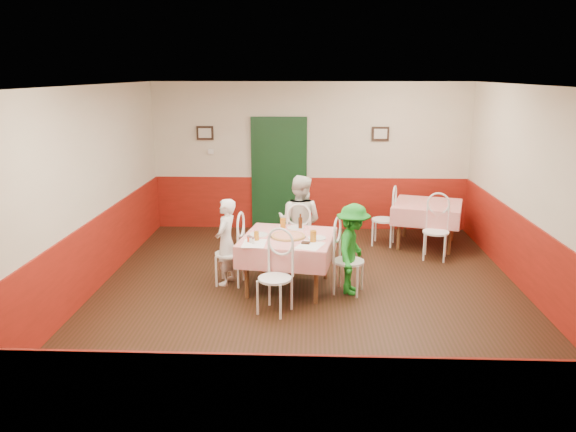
{
  "coord_description": "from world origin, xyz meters",
  "views": [
    {
      "loc": [
        0.01,
        -7.13,
        2.96
      ],
      "look_at": [
        -0.3,
        0.32,
        1.05
      ],
      "focal_mm": 35.0,
      "sensor_mm": 36.0,
      "label": 1
    }
  ],
  "objects_px": {
    "main_table": "(288,263)",
    "wallet": "(306,243)",
    "chair_right": "(349,261)",
    "diner_far": "(300,222)",
    "glass_b": "(313,236)",
    "pizza": "(288,236)",
    "chair_second_b": "(436,232)",
    "chair_second_a": "(384,220)",
    "diner_left": "(226,242)",
    "second_table": "(426,224)",
    "chair_near": "(275,279)",
    "diner_right": "(353,249)",
    "beer_bottle": "(300,222)",
    "glass_a": "(256,236)",
    "chair_far": "(299,240)",
    "glass_c": "(283,223)",
    "chair_left": "(230,254)"
  },
  "relations": [
    {
      "from": "main_table",
      "to": "wallet",
      "type": "height_order",
      "value": "wallet"
    },
    {
      "from": "chair_right",
      "to": "diner_far",
      "type": "relative_size",
      "value": 0.62
    },
    {
      "from": "glass_b",
      "to": "pizza",
      "type": "bearing_deg",
      "value": 149.16
    },
    {
      "from": "chair_second_b",
      "to": "diner_far",
      "type": "distance_m",
      "value": 2.27
    },
    {
      "from": "chair_second_a",
      "to": "diner_left",
      "type": "distance_m",
      "value": 3.19
    },
    {
      "from": "second_table",
      "to": "chair_right",
      "type": "bearing_deg",
      "value": -123.62
    },
    {
      "from": "main_table",
      "to": "pizza",
      "type": "xyz_separation_m",
      "value": [
        0.01,
        -0.04,
        0.4
      ]
    },
    {
      "from": "chair_near",
      "to": "diner_right",
      "type": "bearing_deg",
      "value": 57.72
    },
    {
      "from": "beer_bottle",
      "to": "diner_right",
      "type": "xyz_separation_m",
      "value": [
        0.73,
        -0.51,
        -0.23
      ]
    },
    {
      "from": "main_table",
      "to": "chair_second_b",
      "type": "bearing_deg",
      "value": 30.48
    },
    {
      "from": "diner_far",
      "to": "diner_right",
      "type": "height_order",
      "value": "diner_far"
    },
    {
      "from": "chair_second_b",
      "to": "glass_a",
      "type": "bearing_deg",
      "value": -133.86
    },
    {
      "from": "main_table",
      "to": "chair_near",
      "type": "bearing_deg",
      "value": -98.98
    },
    {
      "from": "glass_b",
      "to": "wallet",
      "type": "bearing_deg",
      "value": -139.82
    },
    {
      "from": "glass_a",
      "to": "beer_bottle",
      "type": "relative_size",
      "value": 0.6
    },
    {
      "from": "diner_far",
      "to": "pizza",
      "type": "bearing_deg",
      "value": 100.91
    },
    {
      "from": "beer_bottle",
      "to": "diner_far",
      "type": "bearing_deg",
      "value": 92.48
    },
    {
      "from": "chair_far",
      "to": "wallet",
      "type": "xyz_separation_m",
      "value": [
        0.12,
        -1.17,
        0.32
      ]
    },
    {
      "from": "main_table",
      "to": "diner_far",
      "type": "height_order",
      "value": "diner_far"
    },
    {
      "from": "chair_near",
      "to": "glass_b",
      "type": "relative_size",
      "value": 5.79
    },
    {
      "from": "chair_second_b",
      "to": "pizza",
      "type": "xyz_separation_m",
      "value": [
        -2.34,
        -1.42,
        0.33
      ]
    },
    {
      "from": "chair_second_b",
      "to": "glass_c",
      "type": "relative_size",
      "value": 6.18
    },
    {
      "from": "chair_far",
      "to": "diner_right",
      "type": "height_order",
      "value": "diner_right"
    },
    {
      "from": "second_table",
      "to": "chair_left",
      "type": "distance_m",
      "value": 3.76
    },
    {
      "from": "chair_near",
      "to": "beer_bottle",
      "type": "xyz_separation_m",
      "value": [
        0.3,
        1.21,
        0.41
      ]
    },
    {
      "from": "main_table",
      "to": "glass_a",
      "type": "relative_size",
      "value": 9.79
    },
    {
      "from": "chair_right",
      "to": "chair_second_a",
      "type": "bearing_deg",
      "value": -1.74
    },
    {
      "from": "chair_far",
      "to": "wallet",
      "type": "distance_m",
      "value": 1.22
    },
    {
      "from": "diner_right",
      "to": "chair_right",
      "type": "bearing_deg",
      "value": 95.61
    },
    {
      "from": "diner_right",
      "to": "chair_second_b",
      "type": "bearing_deg",
      "value": -29.15
    },
    {
      "from": "main_table",
      "to": "second_table",
      "type": "xyz_separation_m",
      "value": [
        2.34,
        2.13,
        0.0
      ]
    },
    {
      "from": "diner_left",
      "to": "chair_second_b",
      "type": "bearing_deg",
      "value": 124.31
    },
    {
      "from": "beer_bottle",
      "to": "diner_far",
      "type": "distance_m",
      "value": 0.53
    },
    {
      "from": "diner_far",
      "to": "diner_right",
      "type": "bearing_deg",
      "value": 145.18
    },
    {
      "from": "chair_left",
      "to": "chair_far",
      "type": "relative_size",
      "value": 1.0
    },
    {
      "from": "glass_c",
      "to": "diner_right",
      "type": "bearing_deg",
      "value": -29.84
    },
    {
      "from": "chair_left",
      "to": "main_table",
      "type": "bearing_deg",
      "value": 88.36
    },
    {
      "from": "beer_bottle",
      "to": "diner_left",
      "type": "xyz_separation_m",
      "value": [
        -1.05,
        -0.23,
        -0.24
      ]
    },
    {
      "from": "wallet",
      "to": "chair_second_b",
      "type": "bearing_deg",
      "value": 48.23
    },
    {
      "from": "chair_right",
      "to": "diner_far",
      "type": "height_order",
      "value": "diner_far"
    },
    {
      "from": "second_table",
      "to": "glass_b",
      "type": "distance_m",
      "value": 3.14
    },
    {
      "from": "second_table",
      "to": "chair_second_b",
      "type": "height_order",
      "value": "chair_second_b"
    },
    {
      "from": "chair_left",
      "to": "chair_right",
      "type": "distance_m",
      "value": 1.7
    },
    {
      "from": "second_table",
      "to": "wallet",
      "type": "bearing_deg",
      "value": -130.4
    },
    {
      "from": "chair_far",
      "to": "glass_a",
      "type": "height_order",
      "value": "chair_far"
    },
    {
      "from": "chair_far",
      "to": "chair_second_b",
      "type": "distance_m",
      "value": 2.28
    },
    {
      "from": "wallet",
      "to": "diner_left",
      "type": "xyz_separation_m",
      "value": [
        -1.14,
        0.47,
        -0.15
      ]
    },
    {
      "from": "chair_second_a",
      "to": "glass_c",
      "type": "height_order",
      "value": "glass_c"
    },
    {
      "from": "chair_near",
      "to": "glass_a",
      "type": "bearing_deg",
      "value": 137.76
    },
    {
      "from": "main_table",
      "to": "glass_a",
      "type": "distance_m",
      "value": 0.65
    }
  ]
}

